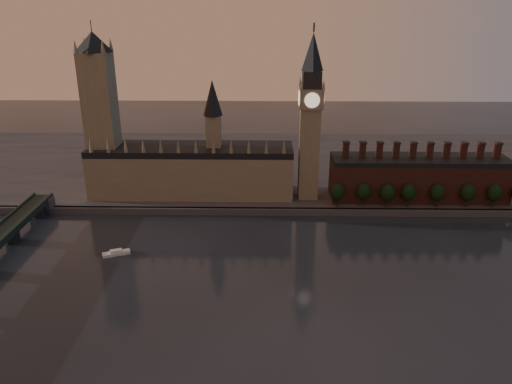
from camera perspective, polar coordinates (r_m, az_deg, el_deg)
ground at (r=228.15m, az=5.48°, el=-11.82°), size 900.00×900.00×0.00m
north_bank at (r=388.62m, az=3.60°, el=2.95°), size 900.00×182.00×4.00m
palace_of_westminster at (r=325.42m, az=-7.27°, el=2.76°), size 130.00×30.30×74.00m
victoria_tower at (r=328.47m, az=-17.34°, el=8.92°), size 24.00×24.00×108.00m
big_ben at (r=309.12m, az=6.23°, el=8.59°), size 15.00×15.00×107.00m
chimney_block at (r=333.44m, az=18.03°, el=1.62°), size 110.00×25.00×37.00m
embankment_tree_0 at (r=308.65m, az=9.26°, el=-0.01°), size 8.60×8.60×14.88m
embankment_tree_1 at (r=312.33m, az=12.18°, el=0.04°), size 8.60×8.60×14.88m
embankment_tree_2 at (r=314.14m, az=14.79°, el=-0.08°), size 8.60×8.60×14.88m
embankment_tree_3 at (r=317.94m, az=17.01°, el=-0.05°), size 8.60×8.60×14.88m
embankment_tree_4 at (r=323.32m, az=20.01°, el=-0.07°), size 8.60×8.60×14.88m
embankment_tree_5 at (r=330.11m, az=23.03°, el=-0.07°), size 8.60×8.60×14.88m
embankment_tree_6 at (r=336.94m, az=25.58°, el=-0.06°), size 8.60×8.60×14.88m
river_boat at (r=269.99m, az=-15.69°, el=-6.71°), size 14.43×8.74×2.79m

